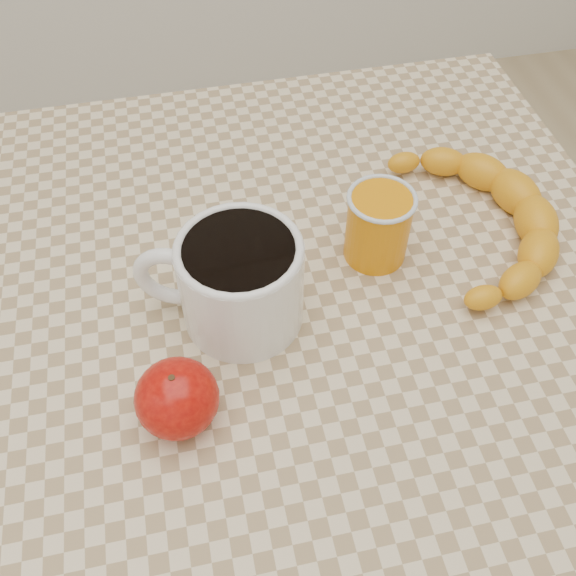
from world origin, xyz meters
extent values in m
plane|color=tan|center=(0.00, 0.00, 0.00)|extent=(3.00, 3.00, 0.00)
cube|color=beige|center=(0.00, 0.00, 0.73)|extent=(0.80, 0.80, 0.04)
cube|color=#94744B|center=(0.00, 0.00, 0.68)|extent=(0.74, 0.74, 0.06)
cylinder|color=#94744B|center=(-0.35, 0.35, 0.35)|extent=(0.05, 0.05, 0.71)
cylinder|color=#94744B|center=(0.35, 0.35, 0.35)|extent=(0.05, 0.05, 0.71)
cylinder|color=white|center=(-0.05, -0.01, 0.80)|extent=(0.15, 0.15, 0.10)
cylinder|color=black|center=(-0.05, -0.01, 0.84)|extent=(0.10, 0.10, 0.01)
torus|color=white|center=(-0.05, -0.01, 0.85)|extent=(0.12, 0.12, 0.01)
torus|color=white|center=(-0.11, 0.01, 0.80)|extent=(0.08, 0.04, 0.08)
cylinder|color=orange|center=(0.11, 0.04, 0.79)|extent=(0.07, 0.07, 0.08)
torus|color=silver|center=(0.11, 0.04, 0.83)|extent=(0.07, 0.07, 0.01)
ellipsoid|color=#860504|center=(-0.12, -0.11, 0.78)|extent=(0.08, 0.08, 0.07)
cylinder|color=#382311|center=(-0.12, -0.11, 0.81)|extent=(0.01, 0.01, 0.01)
camera|label=1|loc=(-0.09, -0.40, 1.28)|focal=40.00mm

